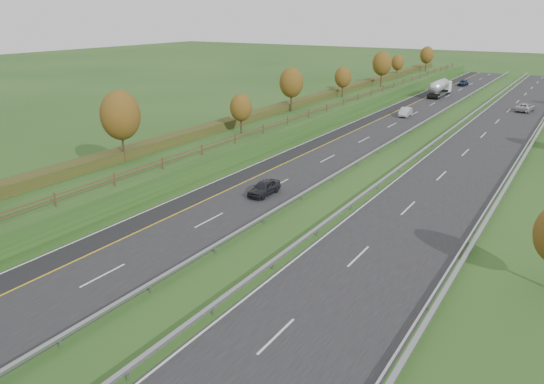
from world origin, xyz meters
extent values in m
plane|color=#244819|center=(8.00, 55.00, 0.00)|extent=(400.00, 400.00, 0.00)
cube|color=black|center=(0.00, 60.00, 0.02)|extent=(10.50, 200.00, 0.04)
cube|color=black|center=(16.50, 60.00, 0.02)|extent=(10.50, 200.00, 0.04)
cube|color=black|center=(-3.75, 60.00, 0.02)|extent=(3.00, 200.00, 0.04)
cube|color=silver|center=(-5.05, 60.00, 0.05)|extent=(0.15, 200.00, 0.01)
cube|color=gold|center=(-2.25, 60.00, 0.05)|extent=(0.15, 200.00, 0.01)
cube|color=silver|center=(5.05, 60.00, 0.05)|extent=(0.15, 200.00, 0.01)
cube|color=silver|center=(11.45, 60.00, 0.05)|extent=(0.15, 200.00, 0.01)
cube|color=silver|center=(21.55, 60.00, 0.05)|extent=(0.15, 200.00, 0.01)
cube|color=silver|center=(1.25, 11.00, 0.05)|extent=(0.15, 4.00, 0.01)
cube|color=silver|center=(15.25, 11.00, 0.05)|extent=(0.15, 4.00, 0.01)
cube|color=silver|center=(1.25, 23.00, 0.05)|extent=(0.15, 4.00, 0.01)
cube|color=silver|center=(15.25, 23.00, 0.05)|extent=(0.15, 4.00, 0.01)
cube|color=silver|center=(1.25, 35.00, 0.05)|extent=(0.15, 4.00, 0.01)
cube|color=silver|center=(15.25, 35.00, 0.05)|extent=(0.15, 4.00, 0.01)
cube|color=silver|center=(1.25, 47.00, 0.05)|extent=(0.15, 4.00, 0.01)
cube|color=silver|center=(15.25, 47.00, 0.05)|extent=(0.15, 4.00, 0.01)
cube|color=silver|center=(1.25, 59.00, 0.05)|extent=(0.15, 4.00, 0.01)
cube|color=silver|center=(15.25, 59.00, 0.05)|extent=(0.15, 4.00, 0.01)
cube|color=silver|center=(1.25, 71.00, 0.05)|extent=(0.15, 4.00, 0.01)
cube|color=silver|center=(15.25, 71.00, 0.05)|extent=(0.15, 4.00, 0.01)
cube|color=silver|center=(1.25, 83.00, 0.05)|extent=(0.15, 4.00, 0.01)
cube|color=silver|center=(15.25, 83.00, 0.05)|extent=(0.15, 4.00, 0.01)
cube|color=silver|center=(1.25, 95.00, 0.05)|extent=(0.15, 4.00, 0.01)
cube|color=silver|center=(15.25, 95.00, 0.05)|extent=(0.15, 4.00, 0.01)
cube|color=silver|center=(1.25, 107.00, 0.05)|extent=(0.15, 4.00, 0.01)
cube|color=silver|center=(15.25, 107.00, 0.05)|extent=(0.15, 4.00, 0.01)
cube|color=silver|center=(1.25, 119.00, 0.05)|extent=(0.15, 4.00, 0.01)
cube|color=silver|center=(15.25, 119.00, 0.05)|extent=(0.15, 4.00, 0.01)
cube|color=silver|center=(1.25, 131.00, 0.05)|extent=(0.15, 4.00, 0.01)
cube|color=silver|center=(15.25, 131.00, 0.05)|extent=(0.15, 4.00, 0.01)
cube|color=silver|center=(1.25, 143.00, 0.05)|extent=(0.15, 4.00, 0.01)
cube|color=silver|center=(15.25, 143.00, 0.05)|extent=(0.15, 4.00, 0.01)
cube|color=silver|center=(1.25, 155.00, 0.05)|extent=(0.15, 4.00, 0.01)
cube|color=silver|center=(15.25, 155.00, 0.05)|extent=(0.15, 4.00, 0.01)
cube|color=#244819|center=(-13.00, 60.00, 1.00)|extent=(12.00, 200.00, 2.00)
cube|color=#2F3716|center=(-15.00, 60.00, 2.55)|extent=(2.20, 180.00, 1.10)
cube|color=#422B19|center=(-8.50, 60.00, 2.55)|extent=(0.08, 184.00, 0.10)
cube|color=#422B19|center=(-8.50, 60.00, 2.95)|extent=(0.08, 184.00, 0.10)
cube|color=#422B19|center=(-8.50, 15.00, 2.60)|extent=(0.12, 0.12, 1.20)
cube|color=#422B19|center=(-8.50, 21.50, 2.60)|extent=(0.12, 0.12, 1.20)
cube|color=#422B19|center=(-8.50, 28.00, 2.60)|extent=(0.12, 0.12, 1.20)
cube|color=#422B19|center=(-8.50, 34.50, 2.60)|extent=(0.12, 0.12, 1.20)
cube|color=#422B19|center=(-8.50, 41.00, 2.60)|extent=(0.12, 0.12, 1.20)
cube|color=#422B19|center=(-8.50, 47.50, 2.60)|extent=(0.12, 0.12, 1.20)
cube|color=#422B19|center=(-8.50, 54.00, 2.60)|extent=(0.12, 0.12, 1.20)
cube|color=#422B19|center=(-8.50, 60.50, 2.60)|extent=(0.12, 0.12, 1.20)
cube|color=#422B19|center=(-8.50, 67.00, 2.60)|extent=(0.12, 0.12, 1.20)
cube|color=#422B19|center=(-8.50, 73.50, 2.60)|extent=(0.12, 0.12, 1.20)
cube|color=#422B19|center=(-8.50, 80.00, 2.60)|extent=(0.12, 0.12, 1.20)
cube|color=#422B19|center=(-8.50, 86.50, 2.60)|extent=(0.12, 0.12, 1.20)
cube|color=#422B19|center=(-8.50, 93.00, 2.60)|extent=(0.12, 0.12, 1.20)
cube|color=#422B19|center=(-8.50, 99.50, 2.60)|extent=(0.12, 0.12, 1.20)
cube|color=#422B19|center=(-8.50, 106.00, 2.60)|extent=(0.12, 0.12, 1.20)
cube|color=#422B19|center=(-8.50, 112.50, 2.60)|extent=(0.12, 0.12, 1.20)
cube|color=#422B19|center=(-8.50, 119.00, 2.60)|extent=(0.12, 0.12, 1.20)
cube|color=#422B19|center=(-8.50, 125.50, 2.60)|extent=(0.12, 0.12, 1.20)
cube|color=#422B19|center=(-8.50, 132.00, 2.60)|extent=(0.12, 0.12, 1.20)
cube|color=#422B19|center=(-8.50, 138.50, 2.60)|extent=(0.12, 0.12, 1.20)
cube|color=#422B19|center=(-8.50, 145.00, 2.60)|extent=(0.12, 0.12, 1.20)
cube|color=#422B19|center=(-8.50, 151.50, 2.60)|extent=(0.12, 0.12, 1.20)
cube|color=gray|center=(5.70, 60.00, 0.62)|extent=(0.32, 200.00, 0.18)
cube|color=gray|center=(5.70, 4.00, 0.28)|extent=(0.10, 0.14, 0.56)
cube|color=gray|center=(5.70, 11.00, 0.28)|extent=(0.10, 0.14, 0.56)
cube|color=gray|center=(5.70, 18.00, 0.28)|extent=(0.10, 0.14, 0.56)
cube|color=gray|center=(5.70, 25.00, 0.28)|extent=(0.10, 0.14, 0.56)
cube|color=gray|center=(5.70, 32.00, 0.28)|extent=(0.10, 0.14, 0.56)
cube|color=gray|center=(5.70, 39.00, 0.28)|extent=(0.10, 0.14, 0.56)
cube|color=gray|center=(5.70, 46.00, 0.28)|extent=(0.10, 0.14, 0.56)
cube|color=gray|center=(5.70, 53.00, 0.28)|extent=(0.10, 0.14, 0.56)
cube|color=gray|center=(5.70, 60.00, 0.28)|extent=(0.10, 0.14, 0.56)
cube|color=gray|center=(5.70, 67.00, 0.28)|extent=(0.10, 0.14, 0.56)
cube|color=gray|center=(5.70, 74.00, 0.28)|extent=(0.10, 0.14, 0.56)
cube|color=gray|center=(5.70, 81.00, 0.28)|extent=(0.10, 0.14, 0.56)
cube|color=gray|center=(5.70, 88.00, 0.28)|extent=(0.10, 0.14, 0.56)
cube|color=gray|center=(5.70, 95.00, 0.28)|extent=(0.10, 0.14, 0.56)
cube|color=gray|center=(5.70, 102.00, 0.28)|extent=(0.10, 0.14, 0.56)
cube|color=gray|center=(5.70, 109.00, 0.28)|extent=(0.10, 0.14, 0.56)
cube|color=gray|center=(5.70, 116.00, 0.28)|extent=(0.10, 0.14, 0.56)
cube|color=gray|center=(5.70, 123.00, 0.28)|extent=(0.10, 0.14, 0.56)
cube|color=gray|center=(5.70, 130.00, 0.28)|extent=(0.10, 0.14, 0.56)
cube|color=gray|center=(5.70, 137.00, 0.28)|extent=(0.10, 0.14, 0.56)
cube|color=gray|center=(5.70, 144.00, 0.28)|extent=(0.10, 0.14, 0.56)
cube|color=gray|center=(5.70, 151.00, 0.28)|extent=(0.10, 0.14, 0.56)
cube|color=gray|center=(5.70, 158.00, 0.28)|extent=(0.10, 0.14, 0.56)
cube|color=gray|center=(10.80, 60.00, 0.62)|extent=(0.32, 200.00, 0.18)
cube|color=gray|center=(10.80, 4.00, 0.28)|extent=(0.10, 0.14, 0.56)
cube|color=gray|center=(10.80, 11.00, 0.28)|extent=(0.10, 0.14, 0.56)
cube|color=gray|center=(10.80, 18.00, 0.28)|extent=(0.10, 0.14, 0.56)
cube|color=gray|center=(10.80, 25.00, 0.28)|extent=(0.10, 0.14, 0.56)
cube|color=gray|center=(10.80, 32.00, 0.28)|extent=(0.10, 0.14, 0.56)
cube|color=gray|center=(10.80, 39.00, 0.28)|extent=(0.10, 0.14, 0.56)
cube|color=gray|center=(10.80, 46.00, 0.28)|extent=(0.10, 0.14, 0.56)
cube|color=gray|center=(10.80, 53.00, 0.28)|extent=(0.10, 0.14, 0.56)
cube|color=gray|center=(10.80, 60.00, 0.28)|extent=(0.10, 0.14, 0.56)
cube|color=gray|center=(10.80, 67.00, 0.28)|extent=(0.10, 0.14, 0.56)
cube|color=gray|center=(10.80, 74.00, 0.28)|extent=(0.10, 0.14, 0.56)
cube|color=gray|center=(10.80, 81.00, 0.28)|extent=(0.10, 0.14, 0.56)
cube|color=gray|center=(10.80, 88.00, 0.28)|extent=(0.10, 0.14, 0.56)
cube|color=gray|center=(10.80, 95.00, 0.28)|extent=(0.10, 0.14, 0.56)
cube|color=gray|center=(10.80, 102.00, 0.28)|extent=(0.10, 0.14, 0.56)
cube|color=gray|center=(10.80, 109.00, 0.28)|extent=(0.10, 0.14, 0.56)
cube|color=gray|center=(10.80, 116.00, 0.28)|extent=(0.10, 0.14, 0.56)
cube|color=gray|center=(10.80, 123.00, 0.28)|extent=(0.10, 0.14, 0.56)
cube|color=gray|center=(10.80, 130.00, 0.28)|extent=(0.10, 0.14, 0.56)
cube|color=gray|center=(10.80, 137.00, 0.28)|extent=(0.10, 0.14, 0.56)
cube|color=gray|center=(10.80, 144.00, 0.28)|extent=(0.10, 0.14, 0.56)
cube|color=gray|center=(10.80, 151.00, 0.28)|extent=(0.10, 0.14, 0.56)
cube|color=gray|center=(10.80, 158.00, 0.28)|extent=(0.10, 0.14, 0.56)
cube|color=gray|center=(22.30, 60.00, 0.62)|extent=(0.32, 200.00, 0.18)
cube|color=gray|center=(22.30, 18.00, 0.28)|extent=(0.10, 0.14, 0.56)
cube|color=gray|center=(22.30, 32.00, 0.28)|extent=(0.10, 0.14, 0.56)
cube|color=gray|center=(22.30, 46.00, 0.28)|extent=(0.10, 0.14, 0.56)
cube|color=gray|center=(22.30, 60.00, 0.28)|extent=(0.10, 0.14, 0.56)
cube|color=gray|center=(22.30, 74.00, 0.28)|extent=(0.10, 0.14, 0.56)
cylinder|color=#2D2116|center=(-14.00, 28.00, 3.58)|extent=(0.24, 0.24, 3.15)
ellipsoid|color=#4C3310|center=(-14.00, 28.00, 7.04)|extent=(4.20, 4.20, 5.25)
cylinder|color=#2D2116|center=(-11.00, 46.00, 3.08)|extent=(0.24, 0.24, 2.16)
ellipsoid|color=#4C3310|center=(-11.00, 46.00, 5.46)|extent=(2.88, 2.88, 3.60)
cylinder|color=#2D2116|center=(-13.50, 64.00, 3.44)|extent=(0.24, 0.24, 2.88)
ellipsoid|color=#4C3310|center=(-13.50, 64.00, 6.61)|extent=(3.84, 3.84, 4.80)
cylinder|color=#2D2116|center=(-12.50, 82.00, 3.17)|extent=(0.24, 0.24, 2.34)
ellipsoid|color=#4C3310|center=(-12.50, 82.00, 5.74)|extent=(3.12, 3.12, 3.90)
cylinder|color=#2D2116|center=(-11.50, 100.00, 3.53)|extent=(0.24, 0.24, 3.06)
ellipsoid|color=#4C3310|center=(-11.50, 100.00, 6.90)|extent=(4.08, 4.08, 5.10)
cylinder|color=#2D2116|center=(-14.00, 118.00, 3.12)|extent=(0.24, 0.24, 2.25)
ellipsoid|color=#4C3310|center=(-14.00, 118.00, 5.60)|extent=(3.00, 3.00, 3.75)
cylinder|color=#2D2116|center=(-12.00, 136.00, 3.35)|extent=(0.24, 0.24, 2.70)
ellipsoid|color=#4C3310|center=(-12.00, 136.00, 6.32)|extent=(3.60, 3.60, 4.50)
cube|color=silver|center=(-0.41, 110.69, 1.59)|extent=(2.40, 2.20, 2.30)
cube|color=gray|center=(-0.41, 105.29, 0.59)|extent=(2.30, 8.50, 0.25)
cylinder|color=silver|center=(-0.41, 105.29, 2.35)|extent=(2.30, 8.50, 2.30)
cylinder|color=black|center=(-0.41, 111.19, 0.56)|extent=(2.20, 1.04, 1.04)
cylinder|color=black|center=(-0.41, 109.09, 0.56)|extent=(2.20, 1.04, 1.04)
cylinder|color=black|center=(-0.41, 102.29, 0.56)|extent=(2.20, 1.04, 1.04)
cylinder|color=black|center=(-0.41, 101.09, 0.56)|extent=(2.20, 1.04, 1.04)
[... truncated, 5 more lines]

